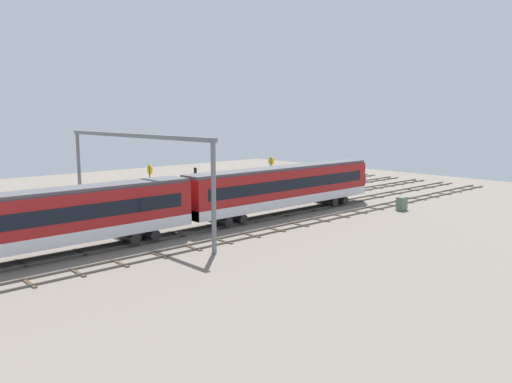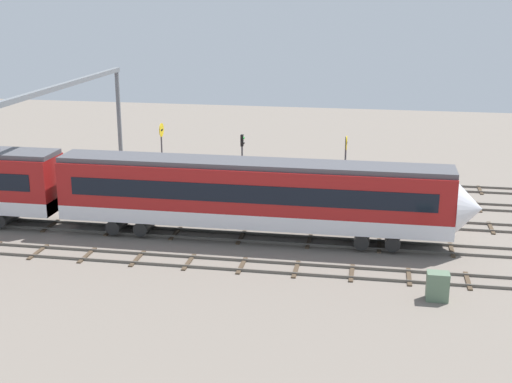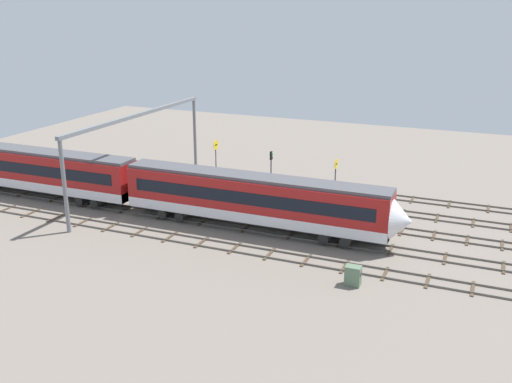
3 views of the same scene
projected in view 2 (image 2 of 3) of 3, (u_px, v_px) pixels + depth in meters
The scene contains 13 objects.
ground_plane at pixel (224, 214), 48.17m from camera, with size 92.42×92.42×0.00m, color slate.
track_near_foreground at pixel (189, 262), 39.52m from camera, with size 76.42×2.40×0.16m.
track_with_train at pixel (208, 235), 43.84m from camera, with size 76.42×2.40×0.16m.
track_middle at pixel (224, 213), 48.15m from camera, with size 76.42×2.40×0.16m.
track_second_far at pixel (237, 195), 52.47m from camera, with size 76.42×2.40×0.16m.
track_far_background at pixel (248, 179), 56.78m from camera, with size 76.42×2.40×0.16m.
train at pixel (70, 188), 44.62m from camera, with size 50.40×3.24×4.80m.
overhead_gantry at pixel (57, 112), 48.47m from camera, with size 0.40×23.80×8.56m.
speed_sign_near_foreground at pixel (162, 144), 54.50m from camera, with size 0.14×1.06×4.94m.
speed_sign_mid_trackside at pixel (346, 161), 48.59m from camera, with size 0.14×0.98×5.18m.
signal_light_trackside_approach at pixel (242, 153), 54.07m from camera, with size 0.31×0.32×4.16m.
signal_light_trackside_departure at pixel (389, 191), 43.67m from camera, with size 0.31×0.32×4.18m.
relay_cabinet at pixel (438, 286), 34.61m from camera, with size 1.12×0.77×1.46m.
Camera 2 is at (10.16, -44.76, 14.87)m, focal length 49.00 mm.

